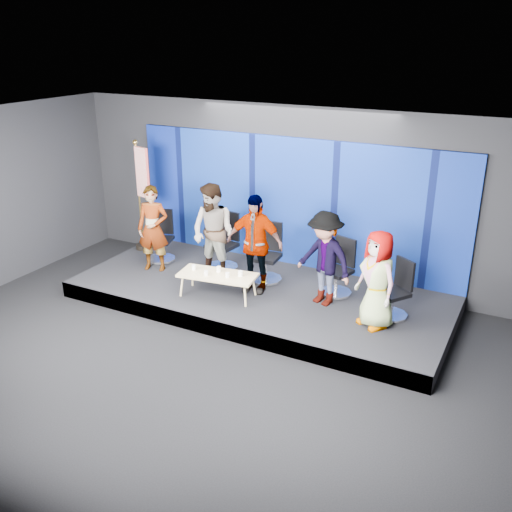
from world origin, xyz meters
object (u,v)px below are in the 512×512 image
at_px(chair_c, 267,262).
at_px(chair_d, 338,276).
at_px(panelist_b, 213,232).
at_px(panelist_d, 324,259).
at_px(mug_e, 240,274).
at_px(chair_a, 161,244).
at_px(panelist_c, 255,243).
at_px(chair_b, 224,250).
at_px(panelist_e, 377,280).
at_px(coffee_table, 218,276).
at_px(mug_a, 194,267).
at_px(chair_e, 394,298).
at_px(panelist_a, 153,229).
at_px(mug_b, 206,273).
at_px(flag_stand, 142,194).
at_px(mug_d, 227,275).
at_px(mug_c, 219,269).

bearing_deg(chair_c, chair_d, -3.11).
height_order(panelist_b, panelist_d, panelist_b).
bearing_deg(mug_e, chair_c, 87.14).
height_order(chair_a, panelist_c, panelist_c).
xyz_separation_m(chair_b, chair_c, (1.03, -0.13, -0.01)).
bearing_deg(panelist_e, chair_c, -165.57).
distance_m(panelist_d, coffee_table, 1.95).
bearing_deg(mug_a, mug_e, 8.26).
height_order(chair_d, chair_e, chair_d).
bearing_deg(panelist_b, coffee_table, -46.94).
bearing_deg(panelist_b, chair_d, 17.33).
bearing_deg(panelist_c, chair_a, 165.14).
relative_size(panelist_a, coffee_table, 1.17).
bearing_deg(mug_b, mug_e, 23.75).
relative_size(chair_b, chair_e, 1.15).
bearing_deg(flag_stand, panelist_d, 7.98).
xyz_separation_m(panelist_d, chair_e, (1.25, 0.08, -0.51)).
xyz_separation_m(chair_d, panelist_e, (0.95, -0.88, 0.47)).
relative_size(chair_c, mug_a, 12.42).
xyz_separation_m(chair_c, coffee_table, (-0.46, -1.06, 0.02)).
bearing_deg(panelist_b, mug_a, -82.25).
bearing_deg(coffee_table, chair_b, 115.70).
bearing_deg(panelist_a, panelist_e, -20.59).
distance_m(panelist_c, mug_e, 0.63).
distance_m(panelist_b, coffee_table, 1.00).
bearing_deg(mug_a, chair_b, 93.97).
distance_m(chair_a, panelist_e, 4.88).
height_order(chair_a, panelist_e, panelist_e).
bearing_deg(chair_b, chair_d, 5.45).
relative_size(panelist_b, panelist_c, 1.02).
bearing_deg(panelist_b, mug_e, -25.38).
bearing_deg(chair_b, mug_b, -65.11).
xyz_separation_m(chair_a, panelist_d, (3.75, -0.36, 0.50)).
distance_m(panelist_b, mug_b, 1.01).
bearing_deg(panelist_d, panelist_c, -160.01).
bearing_deg(chair_d, panelist_d, -84.43).
xyz_separation_m(chair_a, mug_e, (2.37, -0.87, 0.13)).
height_order(coffee_table, mug_d, mug_d).
xyz_separation_m(mug_d, mug_e, (0.18, 0.14, 0.01)).
distance_m(chair_e, coffee_table, 3.12).
relative_size(mug_a, flag_stand, 0.04).
bearing_deg(chair_b, coffee_table, -57.03).
xyz_separation_m(chair_a, mug_c, (1.92, -0.87, 0.13)).
bearing_deg(panelist_b, panelist_c, -0.69).
xyz_separation_m(mug_e, flag_stand, (-3.02, 1.16, 0.80)).
xyz_separation_m(mug_d, flag_stand, (-2.84, 1.30, 0.80)).
bearing_deg(chair_e, chair_a, -149.52).
bearing_deg(mug_b, chair_c, 63.13).
bearing_deg(coffee_table, mug_a, -176.54).
height_order(chair_b, panelist_b, panelist_b).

